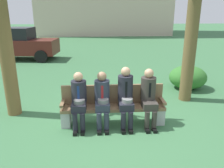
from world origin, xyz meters
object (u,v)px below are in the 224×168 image
shrub_near_bench (188,77)px  seated_man_centerright (126,94)px  parked_car_near (19,44)px  seated_man_centerleft (102,97)px  seated_man_rightmost (149,95)px  seated_man_leftmost (79,98)px  park_bench (113,105)px

shrub_near_bench → seated_man_centerright: bearing=-134.6°
shrub_near_bench → parked_car_near: 8.89m
seated_man_centerright → seated_man_centerleft: bearing=-178.9°
seated_man_rightmost → seated_man_centerright: bearing=-179.9°
seated_man_rightmost → parked_car_near: size_ratio=0.32×
seated_man_leftmost → seated_man_centerleft: bearing=-0.0°
park_bench → seated_man_leftmost: size_ratio=1.88×
seated_man_leftmost → parked_car_near: bearing=115.7°
seated_man_leftmost → shrub_near_bench: size_ratio=1.01×
seated_man_centerleft → parked_car_near: bearing=118.7°
park_bench → parked_car_near: size_ratio=0.59×
seated_man_leftmost → seated_man_centerleft: same height
seated_man_rightmost → seated_man_leftmost: bearing=-179.6°
park_bench → parked_car_near: (-4.47, 7.56, 0.40)m
seated_man_rightmost → shrub_near_bench: size_ratio=1.05×
shrub_near_bench → parked_car_near: bearing=143.8°
seated_man_rightmost → shrub_near_bench: seated_man_rightmost is taller
park_bench → seated_man_centerleft: seated_man_centerleft is taller
seated_man_centerleft → shrub_near_bench: seated_man_centerleft is taller
seated_man_centerleft → shrub_near_bench: (2.95, 2.46, -0.31)m
seated_man_leftmost → parked_car_near: size_ratio=0.31×
seated_man_leftmost → shrub_near_bench: bearing=35.4°
shrub_near_bench → seated_man_rightmost: bearing=-127.7°
park_bench → seated_man_rightmost: seated_man_rightmost is taller
seated_man_centerright → shrub_near_bench: bearing=45.4°
seated_man_leftmost → seated_man_centerright: size_ratio=0.93×
shrub_near_bench → parked_car_near: parked_car_near is taller
park_bench → seated_man_rightmost: 0.86m
parked_car_near → seated_man_rightmost: bearing=-55.6°
park_bench → seated_man_leftmost: (-0.77, -0.14, 0.27)m
seated_man_centerright → seated_man_rightmost: seated_man_centerright is taller
seated_man_centerleft → seated_man_centerright: (0.53, 0.01, 0.05)m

